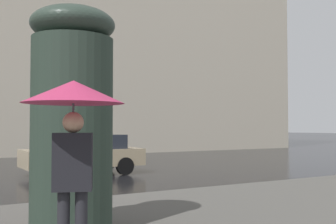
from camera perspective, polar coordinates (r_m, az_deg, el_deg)
billboard_column at (r=6.31m, az=-12.98°, el=-0.43°), size 1.25×1.25×3.31m
car_champagne at (r=15.07m, az=-11.42°, el=-5.55°), size 1.85×4.10×1.41m
pedestrian_by_billboard at (r=4.48m, az=-12.83°, el=-0.30°), size 1.07×1.07×2.01m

